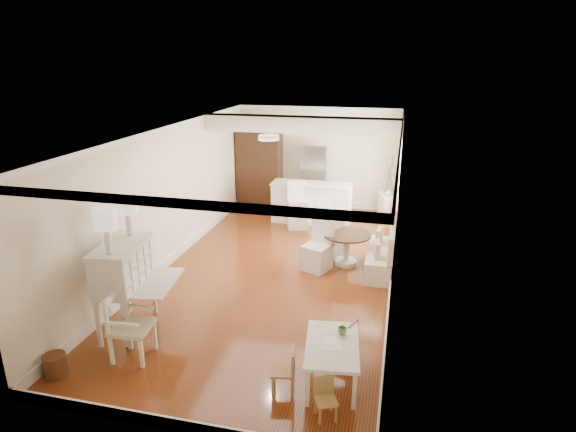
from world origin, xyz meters
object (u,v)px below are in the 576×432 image
at_px(breakfast_counter, 311,203).
at_px(pantry_cabinet, 260,166).
at_px(secretary_bureau, 125,287).
at_px(slip_chair_near, 317,246).
at_px(kids_table, 332,363).
at_px(kids_chair_b, 345,338).
at_px(sideboard, 387,208).
at_px(dining_table, 346,249).
at_px(kids_chair_a, 283,370).
at_px(bar_stool_right, 324,217).
at_px(wicker_basket, 55,365).
at_px(gustavian_armchair, 132,326).
at_px(fridge, 326,179).
at_px(bar_stool_left, 297,205).
at_px(kids_chair_c, 326,400).
at_px(slip_chair_far, 329,237).

bearing_deg(breakfast_counter, pantry_cabinet, 147.57).
bearing_deg(secretary_bureau, slip_chair_near, 41.65).
xyz_separation_m(kids_table, kids_chair_b, (0.09, 0.61, 0.01)).
xyz_separation_m(pantry_cabinet, sideboard, (3.60, -0.61, -0.78)).
bearing_deg(dining_table, kids_chair_a, -94.07).
distance_m(dining_table, bar_stool_right, 1.74).
xyz_separation_m(secretary_bureau, wicker_basket, (-0.35, -1.27, -0.57)).
distance_m(gustavian_armchair, kids_table, 2.83).
height_order(kids_chair_a, slip_chair_near, slip_chair_near).
relative_size(kids_table, bar_stool_right, 1.26).
bearing_deg(secretary_bureau, gustavian_armchair, -62.37).
bearing_deg(slip_chair_near, fridge, 118.92).
xyz_separation_m(secretary_bureau, dining_table, (3.00, 3.29, -0.39)).
height_order(gustavian_armchair, kids_table, gustavian_armchair).
bearing_deg(secretary_bureau, bar_stool_left, 65.52).
xyz_separation_m(gustavian_armchair, sideboard, (3.24, 6.86, -0.13)).
height_order(kids_chair_c, dining_table, dining_table).
bearing_deg(wicker_basket, sideboard, 61.59).
bearing_deg(pantry_cabinet, kids_chair_b, -64.14).
bearing_deg(slip_chair_far, fridge, -138.38).
relative_size(kids_chair_c, slip_chair_near, 0.50).
xyz_separation_m(kids_chair_c, fridge, (-1.32, 8.02, 0.64)).
height_order(gustavian_armchair, sideboard, gustavian_armchair).
bearing_deg(wicker_basket, bar_stool_left, 73.81).
relative_size(dining_table, bar_stool_left, 0.85).
relative_size(wicker_basket, kids_chair_b, 0.52).
xyz_separation_m(kids_chair_a, bar_stool_right, (-0.43, 5.74, 0.13)).
bearing_deg(kids_chair_b, kids_chair_a, -14.21).
distance_m(kids_chair_a, sideboard, 7.16).
bearing_deg(kids_chair_a, slip_chair_far, 170.70).
distance_m(secretary_bureau, kids_chair_a, 2.87).
relative_size(gustavian_armchair, dining_table, 1.00).
xyz_separation_m(kids_chair_a, kids_chair_b, (0.66, 0.96, -0.02)).
bearing_deg(sideboard, slip_chair_far, -128.90).
height_order(gustavian_armchair, bar_stool_right, gustavian_armchair).
bearing_deg(slip_chair_far, pantry_cabinet, -111.12).
height_order(breakfast_counter, sideboard, breakfast_counter).
height_order(breakfast_counter, fridge, fridge).
xyz_separation_m(breakfast_counter, bar_stool_left, (-0.26, -0.51, 0.06)).
distance_m(secretary_bureau, bar_stool_left, 5.46).
bearing_deg(slip_chair_far, gustavian_armchair, 4.35).
bearing_deg(kids_chair_c, kids_chair_b, 61.80).
distance_m(bar_stool_right, sideboard, 1.96).
distance_m(slip_chair_near, sideboard, 3.55).
height_order(dining_table, bar_stool_right, bar_stool_right).
bearing_deg(sideboard, bar_stool_left, -171.44).
relative_size(wicker_basket, bar_stool_right, 0.34).
bearing_deg(sideboard, slip_chair_near, -126.41).
distance_m(gustavian_armchair, kids_chair_a, 2.27).
bearing_deg(bar_stool_left, wicker_basket, -125.77).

